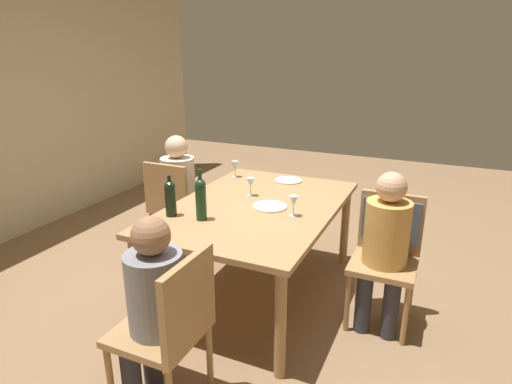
# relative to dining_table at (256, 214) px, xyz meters

# --- Properties ---
(ground_plane) EXTENTS (10.00, 10.00, 0.00)m
(ground_plane) POSITION_rel_dining_table_xyz_m (0.00, 0.00, -0.68)
(ground_plane) COLOR #846647
(dining_table) EXTENTS (1.74, 1.17, 0.76)m
(dining_table) POSITION_rel_dining_table_xyz_m (0.00, 0.00, 0.00)
(dining_table) COLOR #A87F51
(dining_table) RESTS_ON ground_plane
(chair_far_right) EXTENTS (0.44, 0.44, 0.92)m
(chair_far_right) POSITION_rel_dining_table_xyz_m (0.30, 0.97, -0.15)
(chair_far_right) COLOR #A87F51
(chair_far_right) RESTS_ON ground_plane
(chair_near) EXTENTS (0.46, 0.44, 0.92)m
(chair_near) POSITION_rel_dining_table_xyz_m (0.12, -0.97, -0.09)
(chair_near) COLOR #A87F51
(chair_near) RESTS_ON ground_plane
(chair_left_end) EXTENTS (0.44, 0.44, 0.92)m
(chair_left_end) POSITION_rel_dining_table_xyz_m (-1.25, -0.09, -0.15)
(chair_left_end) COLOR #A87F51
(chair_left_end) RESTS_ON ground_plane
(person_woman_host) EXTENTS (0.35, 0.31, 1.14)m
(person_woman_host) POSITION_rel_dining_table_xyz_m (0.42, 0.97, -0.02)
(person_woman_host) COLOR #33333D
(person_woman_host) RESTS_ON ground_plane
(person_man_bearded) EXTENTS (0.35, 0.30, 1.12)m
(person_man_bearded) POSITION_rel_dining_table_xyz_m (-0.03, -0.97, -0.03)
(person_man_bearded) COLOR #33333D
(person_man_bearded) RESTS_ON ground_plane
(person_man_guest) EXTENTS (0.30, 0.34, 1.11)m
(person_man_guest) POSITION_rel_dining_table_xyz_m (-1.25, 0.03, -0.04)
(person_man_guest) COLOR #33333D
(person_man_guest) RESTS_ON ground_plane
(wine_bottle_tall_green) EXTENTS (0.07, 0.07, 0.36)m
(wine_bottle_tall_green) POSITION_rel_dining_table_xyz_m (-0.43, 0.22, 0.23)
(wine_bottle_tall_green) COLOR #19381E
(wine_bottle_tall_green) RESTS_ON dining_table
(wine_bottle_dark_red) EXTENTS (0.08, 0.08, 0.30)m
(wine_bottle_dark_red) POSITION_rel_dining_table_xyz_m (-0.45, 0.45, 0.21)
(wine_bottle_dark_red) COLOR black
(wine_bottle_dark_red) RESTS_ON dining_table
(wine_glass_near_left) EXTENTS (0.07, 0.07, 0.15)m
(wine_glass_near_left) POSITION_rel_dining_table_xyz_m (-0.10, -0.33, 0.18)
(wine_glass_near_left) COLOR silver
(wine_glass_near_left) RESTS_ON dining_table
(wine_glass_centre) EXTENTS (0.07, 0.07, 0.15)m
(wine_glass_centre) POSITION_rel_dining_table_xyz_m (0.60, 0.48, 0.18)
(wine_glass_centre) COLOR silver
(wine_glass_centre) RESTS_ON dining_table
(wine_glass_near_right) EXTENTS (0.07, 0.07, 0.15)m
(wine_glass_near_right) POSITION_rel_dining_table_xyz_m (0.17, 0.13, 0.18)
(wine_glass_near_right) COLOR silver
(wine_glass_near_right) RESTS_ON dining_table
(dinner_plate_host) EXTENTS (0.26, 0.26, 0.01)m
(dinner_plate_host) POSITION_rel_dining_table_xyz_m (-0.01, -0.12, 0.08)
(dinner_plate_host) COLOR white
(dinner_plate_host) RESTS_ON dining_table
(dinner_plate_guest_left) EXTENTS (0.24, 0.24, 0.01)m
(dinner_plate_guest_left) POSITION_rel_dining_table_xyz_m (0.67, -0.01, 0.08)
(dinner_plate_guest_left) COLOR silver
(dinner_plate_guest_left) RESTS_ON dining_table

